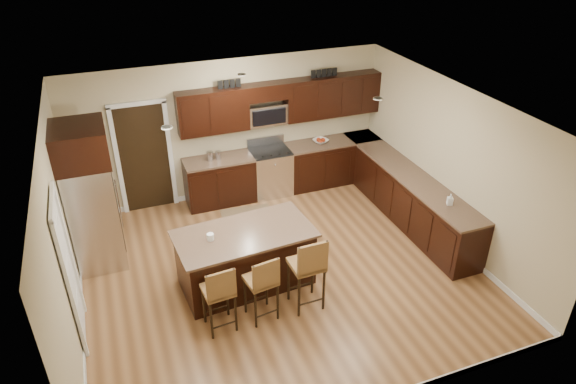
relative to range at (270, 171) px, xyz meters
name	(u,v)px	position (x,y,z in m)	size (l,w,h in m)	color
floor	(281,270)	(-0.68, -2.45, -0.47)	(6.00, 6.00, 0.00)	brown
ceiling	(279,111)	(-0.68, -2.45, 2.23)	(6.00, 6.00, 0.00)	silver
wall_back	(231,129)	(-0.68, 0.30, 0.88)	(6.00, 6.00, 0.00)	tan
wall_left	(61,240)	(-3.68, -2.45, 0.88)	(5.50, 5.50, 0.00)	tan
wall_right	(451,165)	(2.32, -2.45, 0.88)	(5.50, 5.50, 0.00)	tan
base_cabinets	(348,184)	(1.22, -1.01, -0.01)	(4.02, 3.96, 0.92)	black
upper_cabinets	(285,101)	(0.36, 0.13, 1.37)	(4.00, 0.33, 0.80)	black
range	(270,171)	(0.00, 0.00, 0.00)	(0.76, 0.64, 1.11)	silver
microwave	(267,114)	(0.00, 0.15, 1.15)	(0.76, 0.31, 0.40)	silver
doorway	(145,158)	(-2.33, 0.28, 0.56)	(0.85, 0.03, 2.06)	black
pantry_door	(69,273)	(-3.66, -2.75, 0.55)	(0.03, 0.80, 2.04)	white
letter_decor	(277,78)	(0.22, 0.13, 1.82)	(2.20, 0.03, 0.15)	black
island	(246,260)	(-1.27, -2.53, -0.04)	(2.09, 1.20, 0.92)	black
stool_left	(219,292)	(-1.87, -3.37, 0.19)	(0.43, 0.43, 1.07)	olive
stool_mid	(263,281)	(-1.27, -3.37, 0.19)	(0.45, 0.45, 1.06)	olive
stool_right	(308,266)	(-0.61, -3.38, 0.27)	(0.46, 0.46, 1.19)	olive
refrigerator	(90,196)	(-3.30, -1.13, 0.74)	(0.79, 0.95, 2.35)	silver
floor_mat	(247,215)	(-0.71, -0.68, -0.47)	(0.95, 0.63, 0.01)	brown
fruit_bowl	(321,141)	(1.07, 0.00, 0.48)	(0.29, 0.29, 0.07)	silver
soap_bottle	(450,199)	(2.02, -2.93, 0.54)	(0.08, 0.09, 0.19)	#B2B2B2
canister_tall	(210,156)	(-1.18, 0.00, 0.54)	(0.12, 0.12, 0.18)	silver
canister_short	(218,155)	(-1.02, 0.00, 0.53)	(0.11, 0.11, 0.16)	silver
island_jar	(210,237)	(-1.77, -2.53, 0.50)	(0.10, 0.10, 0.10)	white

